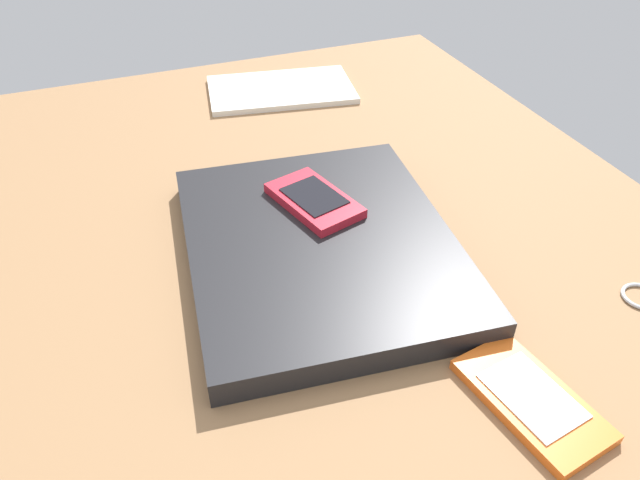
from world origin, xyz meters
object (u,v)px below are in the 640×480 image
at_px(laptop_closed, 320,246).
at_px(notepad, 281,90).
at_px(cell_phone_on_laptop, 314,200).
at_px(cell_phone_on_desk, 531,400).

distance_m(laptop_closed, notepad, 0.38).
relative_size(cell_phone_on_laptop, cell_phone_on_desk, 0.90).
xyz_separation_m(cell_phone_on_desk, notepad, (-0.59, -0.00, -0.00)).
xyz_separation_m(laptop_closed, cell_phone_on_laptop, (-0.05, 0.01, 0.02)).
bearing_deg(cell_phone_on_desk, laptop_closed, -159.02).
height_order(cell_phone_on_desk, notepad, cell_phone_on_desk).
height_order(laptop_closed, notepad, laptop_closed).
distance_m(laptop_closed, cell_phone_on_laptop, 0.06).
relative_size(laptop_closed, cell_phone_on_laptop, 2.72).
bearing_deg(notepad, laptop_closed, -3.00).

